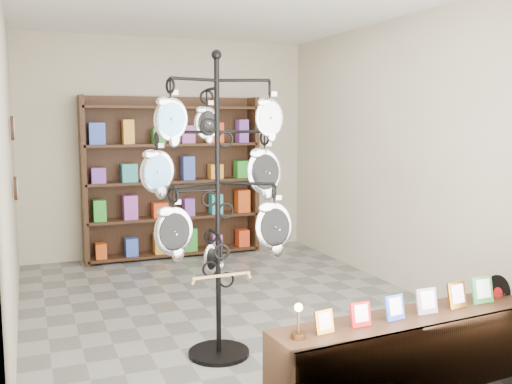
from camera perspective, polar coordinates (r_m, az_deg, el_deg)
ground at (r=5.97m, az=-2.79°, el=-11.16°), size 5.00×5.00×0.00m
room_envelope at (r=5.67m, az=-2.90°, el=6.90°), size 5.00×5.00×5.00m
display_tree at (r=4.43m, az=-3.86°, el=0.87°), size 1.23×1.07×2.41m
front_shelf at (r=4.30m, az=15.08°, el=-15.13°), size 2.13×0.58×0.74m
back_shelving at (r=7.92m, az=-8.33°, el=0.95°), size 2.42×0.36×2.20m
wall_clocks at (r=6.17m, az=-23.06°, el=3.10°), size 0.03×0.24×0.84m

